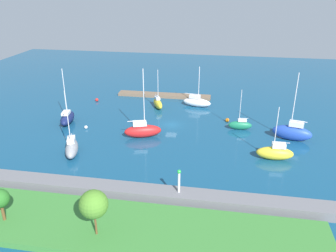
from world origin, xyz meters
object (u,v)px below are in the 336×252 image
sailboat_navy_west_end (67,118)px  mooring_buoy_white (86,127)px  sailboat_gray_inner_mooring (72,148)px  mooring_buoy_orange (227,120)px  park_tree_midwest (94,204)px  sailboat_red_lone_south (143,130)px  pier_dock (164,95)px  sailboat_yellow_center_basin (158,103)px  park_tree_east (0,199)px  sailboat_yellow_far_north (275,153)px  sailboat_blue_off_beacon (292,132)px  mooring_buoy_red (97,100)px  sailboat_green_near_pier (240,125)px  harbor_beacon (179,179)px  sailboat_white_along_channel (197,102)px

sailboat_navy_west_end → mooring_buoy_white: bearing=-124.1°
sailboat_navy_west_end → mooring_buoy_white: (-5.35, 2.36, -0.96)m
sailboat_navy_west_end → sailboat_gray_inner_mooring: size_ratio=1.00×
mooring_buoy_white → mooring_buoy_orange: mooring_buoy_orange is taller
park_tree_midwest → sailboat_red_lone_south: sailboat_red_lone_south is taller
pier_dock → sailboat_yellow_center_basin: bearing=90.3°
sailboat_red_lone_south → park_tree_midwest: bearing=-106.1°
mooring_buoy_white → sailboat_yellow_center_basin: bearing=-129.4°
park_tree_east → sailboat_yellow_far_north: 45.15m
park_tree_midwest → sailboat_blue_off_beacon: (-28.81, -34.68, -3.64)m
pier_dock → mooring_buoy_red: mooring_buoy_red is taller
mooring_buoy_red → sailboat_red_lone_south: bearing=131.4°
sailboat_gray_inner_mooring → mooring_buoy_red: size_ratio=14.60×
mooring_buoy_red → mooring_buoy_orange: mooring_buoy_orange is taller
sailboat_green_near_pier → sailboat_navy_west_end: 38.92m
mooring_buoy_white → pier_dock: bearing=-117.4°
harbor_beacon → sailboat_white_along_channel: bearing=-88.3°
harbor_beacon → park_tree_east: park_tree_east is taller
park_tree_midwest → sailboat_white_along_channel: sailboat_white_along_channel is taller
sailboat_red_lone_south → mooring_buoy_red: 26.70m
sailboat_navy_west_end → sailboat_gray_inner_mooring: 15.99m
harbor_beacon → mooring_buoy_white: 33.20m
park_tree_east → mooring_buoy_red: size_ratio=5.35×
sailboat_white_along_channel → mooring_buoy_red: bearing=-167.5°
sailboat_navy_west_end → sailboat_white_along_channel: sailboat_navy_west_end is taller
sailboat_blue_off_beacon → mooring_buoy_red: (48.03, -16.10, -1.29)m
park_tree_midwest → sailboat_green_near_pier: (-18.51, -38.25, -4.30)m
sailboat_yellow_center_basin → sailboat_blue_off_beacon: sailboat_blue_off_beacon is taller
sailboat_red_lone_south → sailboat_green_near_pier: size_ratio=1.60×
pier_dock → sailboat_green_near_pier: (-20.49, 19.52, 0.65)m
sailboat_yellow_center_basin → sailboat_navy_west_end: bearing=-80.3°
sailboat_yellow_far_north → mooring_buoy_white: sailboat_yellow_far_north is taller
park_tree_east → park_tree_midwest: park_tree_midwest is taller
park_tree_midwest → mooring_buoy_red: 54.52m
sailboat_gray_inner_mooring → sailboat_yellow_far_north: size_ratio=1.24×
harbor_beacon → sailboat_yellow_center_basin: size_ratio=0.37×
sailboat_green_near_pier → sailboat_white_along_channel: (10.75, -13.18, 0.18)m
harbor_beacon → sailboat_yellow_far_north: size_ratio=0.37×
sailboat_yellow_center_basin → sailboat_yellow_far_north: (-26.40, 23.11, 0.13)m
park_tree_midwest → sailboat_navy_west_end: (20.29, -35.16, -4.04)m
park_tree_midwest → sailboat_navy_west_end: size_ratio=0.50×
mooring_buoy_orange → mooring_buoy_red: bearing=-13.9°
sailboat_green_near_pier → sailboat_gray_inner_mooring: 35.75m
park_tree_east → mooring_buoy_white: (1.89, -32.27, -3.87)m
park_tree_midwest → sailboat_blue_off_beacon: bearing=-129.7°
sailboat_white_along_channel → sailboat_yellow_far_north: bearing=-46.1°
sailboat_gray_inner_mooring → harbor_beacon: bearing=43.8°
sailboat_green_near_pier → mooring_buoy_white: size_ratio=12.32×
mooring_buoy_red → sailboat_white_along_channel: bearing=-178.6°
mooring_buoy_white → mooring_buoy_red: bearing=-76.6°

